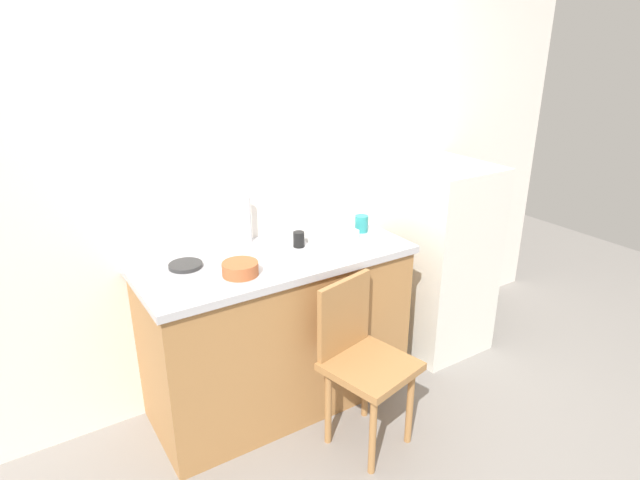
# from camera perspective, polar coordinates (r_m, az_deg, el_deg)

# --- Properties ---
(ground_plane) EXTENTS (8.00, 8.00, 0.00)m
(ground_plane) POSITION_cam_1_polar(r_m,az_deg,el_deg) (2.96, 4.22, -22.30)
(ground_plane) COLOR gray
(back_wall) EXTENTS (4.80, 0.10, 2.47)m
(back_wall) POSITION_cam_1_polar(r_m,az_deg,el_deg) (3.10, -6.29, 6.23)
(back_wall) COLOR white
(back_wall) RESTS_ON ground_plane
(cabinet_base) EXTENTS (1.43, 0.60, 0.89)m
(cabinet_base) POSITION_cam_1_polar(r_m,az_deg,el_deg) (3.08, -4.49, -9.92)
(cabinet_base) COLOR #A87542
(cabinet_base) RESTS_ON ground_plane
(countertop) EXTENTS (1.47, 0.64, 0.04)m
(countertop) POSITION_cam_1_polar(r_m,az_deg,el_deg) (2.87, -4.75, -1.98)
(countertop) COLOR #B7B7BC
(countertop) RESTS_ON cabinet_base
(faucet) EXTENTS (0.02, 0.02, 0.26)m
(faucet) POSITION_cam_1_polar(r_m,az_deg,el_deg) (3.01, -7.57, 2.13)
(faucet) COLOR #B7B7BC
(faucet) RESTS_ON countertop
(refrigerator) EXTENTS (0.55, 0.61, 1.26)m
(refrigerator) POSITION_cam_1_polar(r_m,az_deg,el_deg) (3.65, 12.49, -1.85)
(refrigerator) COLOR silver
(refrigerator) RESTS_ON ground_plane
(chair) EXTENTS (0.48, 0.48, 0.89)m
(chair) POSITION_cam_1_polar(r_m,az_deg,el_deg) (2.78, 4.45, -12.32)
(chair) COLOR #A87542
(chair) RESTS_ON ground_plane
(dish_tray) EXTENTS (0.28, 0.20, 0.05)m
(dish_tray) POSITION_cam_1_polar(r_m,az_deg,el_deg) (3.08, 1.00, 0.68)
(dish_tray) COLOR white
(dish_tray) RESTS_ON countertop
(terracotta_bowl) EXTENTS (0.18, 0.18, 0.07)m
(terracotta_bowl) POSITION_cam_1_polar(r_m,az_deg,el_deg) (2.64, -8.51, -3.05)
(terracotta_bowl) COLOR #B25B33
(terracotta_bowl) RESTS_ON countertop
(hotplate) EXTENTS (0.17, 0.17, 0.02)m
(hotplate) POSITION_cam_1_polar(r_m,az_deg,el_deg) (2.79, -14.15, -2.64)
(hotplate) COLOR #2D2D2D
(hotplate) RESTS_ON countertop
(cup_teal) EXTENTS (0.08, 0.08, 0.10)m
(cup_teal) POSITION_cam_1_polar(r_m,az_deg,el_deg) (3.18, 4.45, 1.75)
(cup_teal) COLOR teal
(cup_teal) RESTS_ON countertop
(cup_black) EXTENTS (0.06, 0.06, 0.09)m
(cup_black) POSITION_cam_1_polar(r_m,az_deg,el_deg) (2.95, -2.28, 0.08)
(cup_black) COLOR black
(cup_black) RESTS_ON countertop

